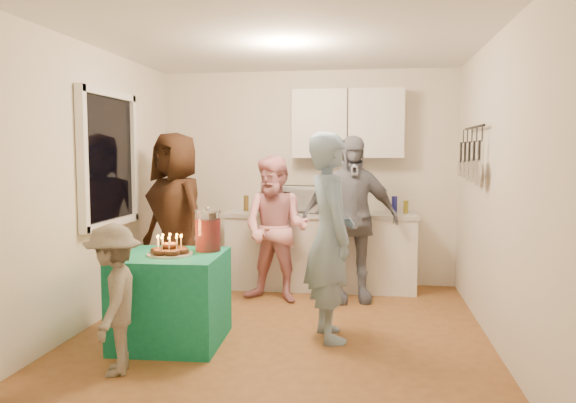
# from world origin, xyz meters

# --- Properties ---
(floor) EXTENTS (4.00, 4.00, 0.00)m
(floor) POSITION_xyz_m (0.00, 0.00, 0.00)
(floor) COLOR brown
(floor) RESTS_ON ground
(ceiling) EXTENTS (4.00, 4.00, 0.00)m
(ceiling) POSITION_xyz_m (0.00, 0.00, 2.60)
(ceiling) COLOR white
(ceiling) RESTS_ON floor
(back_wall) EXTENTS (3.60, 3.60, 0.00)m
(back_wall) POSITION_xyz_m (0.00, 2.00, 1.30)
(back_wall) COLOR silver
(back_wall) RESTS_ON floor
(left_wall) EXTENTS (4.00, 4.00, 0.00)m
(left_wall) POSITION_xyz_m (-1.80, 0.00, 1.30)
(left_wall) COLOR silver
(left_wall) RESTS_ON floor
(right_wall) EXTENTS (4.00, 4.00, 0.00)m
(right_wall) POSITION_xyz_m (1.80, 0.00, 1.30)
(right_wall) COLOR silver
(right_wall) RESTS_ON floor
(window_night) EXTENTS (0.04, 1.00, 1.20)m
(window_night) POSITION_xyz_m (-1.77, 0.30, 1.55)
(window_night) COLOR black
(window_night) RESTS_ON left_wall
(counter) EXTENTS (2.20, 0.58, 0.86)m
(counter) POSITION_xyz_m (0.20, 1.70, 0.43)
(counter) COLOR white
(counter) RESTS_ON floor
(countertop) EXTENTS (2.24, 0.62, 0.05)m
(countertop) POSITION_xyz_m (0.20, 1.70, 0.89)
(countertop) COLOR beige
(countertop) RESTS_ON counter
(upper_cabinet) EXTENTS (1.30, 0.30, 0.80)m
(upper_cabinet) POSITION_xyz_m (0.50, 1.85, 1.95)
(upper_cabinet) COLOR white
(upper_cabinet) RESTS_ON back_wall
(pot_rack) EXTENTS (0.12, 1.00, 0.60)m
(pot_rack) POSITION_xyz_m (1.72, 0.70, 1.60)
(pot_rack) COLOR black
(pot_rack) RESTS_ON right_wall
(microwave) EXTENTS (0.61, 0.47, 0.30)m
(microwave) POSITION_xyz_m (-0.05, 1.70, 1.06)
(microwave) COLOR white
(microwave) RESTS_ON countertop
(party_table) EXTENTS (0.88, 0.88, 0.76)m
(party_table) POSITION_xyz_m (-0.89, -0.41, 0.38)
(party_table) COLOR #127C56
(party_table) RESTS_ON floor
(donut_cake) EXTENTS (0.38, 0.38, 0.18)m
(donut_cake) POSITION_xyz_m (-0.88, -0.45, 0.85)
(donut_cake) COLOR #381C0C
(donut_cake) RESTS_ON party_table
(punch_jar) EXTENTS (0.22, 0.22, 0.34)m
(punch_jar) POSITION_xyz_m (-0.62, -0.21, 0.93)
(punch_jar) COLOR #B1100E
(punch_jar) RESTS_ON party_table
(man_birthday) EXTENTS (0.61, 0.75, 1.78)m
(man_birthday) POSITION_xyz_m (0.43, -0.10, 0.89)
(man_birthday) COLOR #7A95B1
(man_birthday) RESTS_ON floor
(woman_back_left) EXTENTS (1.07, 1.00, 1.83)m
(woman_back_left) POSITION_xyz_m (-1.32, 0.93, 0.91)
(woman_back_left) COLOR #4E2B16
(woman_back_left) RESTS_ON floor
(woman_back_center) EXTENTS (0.87, 0.74, 1.58)m
(woman_back_center) POSITION_xyz_m (-0.23, 1.03, 0.79)
(woman_back_center) COLOR pink
(woman_back_center) RESTS_ON floor
(woman_back_right) EXTENTS (1.12, 0.66, 1.79)m
(woman_back_right) POSITION_xyz_m (0.56, 1.17, 0.90)
(woman_back_right) COLOR black
(woman_back_right) RESTS_ON floor
(child_near_left) EXTENTS (0.59, 0.80, 1.10)m
(child_near_left) POSITION_xyz_m (-1.07, -1.10, 0.55)
(child_near_left) COLOR #625B4F
(child_near_left) RESTS_ON floor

